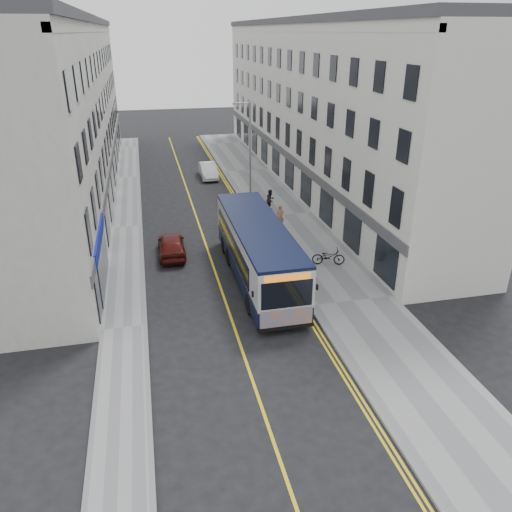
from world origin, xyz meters
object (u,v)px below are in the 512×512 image
pedestrian_near (280,217)px  car_maroon (172,245)px  bicycle (328,257)px  pedestrian_far (270,200)px  streetlamp (249,152)px  city_bus (258,250)px  car_white (208,170)px

pedestrian_near → car_maroon: pedestrian_near is taller
bicycle → car_maroon: 9.43m
pedestrian_far → car_maroon: 10.20m
streetlamp → city_bus: (-2.03, -11.70, -2.59)m
bicycle → pedestrian_near: size_ratio=1.21×
streetlamp → car_white: streetlamp is taller
city_bus → pedestrian_far: city_bus is taller
car_white → car_maroon: bearing=-105.0°
car_white → pedestrian_near: bearing=-78.0°
streetlamp → car_maroon: (-6.39, -7.32, -3.71)m
city_bus → car_maroon: size_ratio=2.84×
pedestrian_near → pedestrian_far: size_ratio=0.98×
streetlamp → pedestrian_far: (1.45, -0.80, -3.47)m
streetlamp → pedestrian_near: size_ratio=5.15×
streetlamp → bicycle: 11.78m
bicycle → pedestrian_far: size_ratio=1.18×
bicycle → pedestrian_far: (-0.89, 10.11, 0.30)m
city_bus → streetlamp: bearing=80.2°
bicycle → pedestrian_far: pedestrian_far is taller
bicycle → pedestrian_near: bearing=25.2°
streetlamp → car_white: 10.58m
car_white → car_maroon: (-4.56, -17.07, -0.00)m
bicycle → pedestrian_near: 6.54m
bicycle → car_white: bearing=26.7°
city_bus → car_white: bearing=89.5°
streetlamp → pedestrian_far: streetlamp is taller
streetlamp → pedestrian_far: bearing=-28.9°
bicycle → car_white: car_white is taller
streetlamp → city_bus: bearing=-99.8°
city_bus → car_white: city_bus is taller
car_maroon → car_white: bearing=-104.0°
city_bus → bicycle: 4.59m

